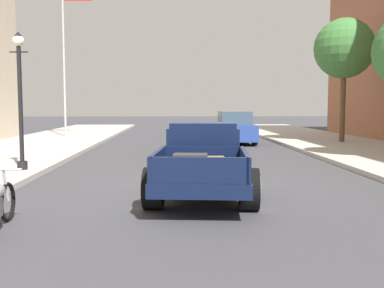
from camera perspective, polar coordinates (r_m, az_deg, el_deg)
ground_plane at (r=10.81m, az=1.98°, el=-5.52°), size 140.00×140.00×0.00m
hotrod_truck_navy at (r=9.97m, az=1.44°, el=-2.03°), size 2.48×5.04×1.58m
car_background_blue at (r=23.30m, az=5.39°, el=1.98°), size 1.93×4.33×1.65m
street_lamp_near at (r=13.46m, az=-21.07°, el=6.41°), size 0.50×0.32×3.85m
flagpole at (r=27.73m, az=-15.59°, el=12.65°), size 1.74×0.16×9.16m
street_tree_second at (r=23.69m, az=18.82°, el=11.39°), size 2.94×2.94×6.08m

